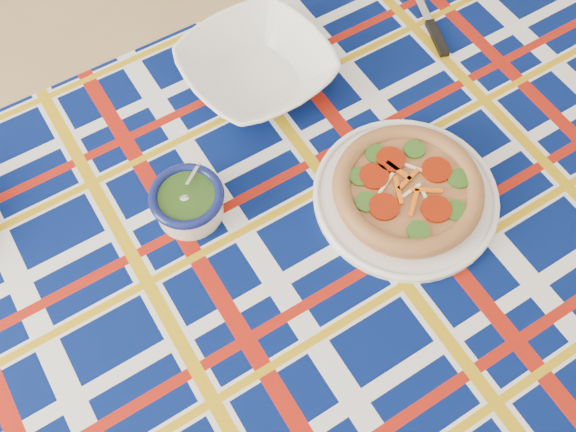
{
  "coord_description": "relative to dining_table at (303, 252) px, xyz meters",
  "views": [
    {
      "loc": [
        0.43,
        -0.44,
        1.77
      ],
      "look_at": [
        0.52,
        0.08,
        0.81
      ],
      "focal_mm": 40.0,
      "sensor_mm": 36.0,
      "label": 1
    }
  ],
  "objects": [
    {
      "name": "pesto_bowl",
      "position": [
        -0.19,
        0.07,
        0.12
      ],
      "size": [
        0.17,
        0.17,
        0.08
      ],
      "primitive_type": null,
      "rotation": [
        0.0,
        0.0,
        0.51
      ],
      "color": "#19340E",
      "rests_on": "tablecloth"
    },
    {
      "name": "dining_table",
      "position": [
        0.0,
        0.0,
        0.0
      ],
      "size": [
        1.94,
        1.6,
        0.78
      ],
      "rotation": [
        0.0,
        0.0,
        0.39
      ],
      "color": "brown",
      "rests_on": "floor"
    },
    {
      "name": "serving_bowl",
      "position": [
        -0.03,
        0.35,
        0.12
      ],
      "size": [
        0.38,
        0.38,
        0.07
      ],
      "primitive_type": "imported",
      "rotation": [
        0.0,
        0.0,
        0.47
      ],
      "color": "white",
      "rests_on": "tablecloth"
    },
    {
      "name": "floor",
      "position": [
        -0.54,
        -0.05,
        -0.71
      ],
      "size": [
        4.0,
        4.0,
        0.0
      ],
      "primitive_type": "plane",
      "color": "#A68356",
      "rests_on": "ground"
    },
    {
      "name": "table_knife",
      "position": [
        0.34,
        0.5,
        0.09
      ],
      "size": [
        0.04,
        0.24,
        0.01
      ],
      "primitive_type": null,
      "rotation": [
        0.0,
        0.0,
        1.64
      ],
      "color": "silver",
      "rests_on": "tablecloth"
    },
    {
      "name": "tablecloth",
      "position": [
        -0.0,
        -0.0,
        0.03
      ],
      "size": [
        1.98,
        1.64,
        0.11
      ],
      "primitive_type": null,
      "rotation": [
        0.0,
        0.0,
        0.39
      ],
      "color": "#04114C",
      "rests_on": "dining_table"
    },
    {
      "name": "main_focaccia_plate",
      "position": [
        0.19,
        0.04,
        0.11
      ],
      "size": [
        0.42,
        0.42,
        0.06
      ],
      "primitive_type": null,
      "rotation": [
        0.0,
        0.0,
        0.31
      ],
      "color": "#A8683B",
      "rests_on": "tablecloth"
    }
  ]
}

